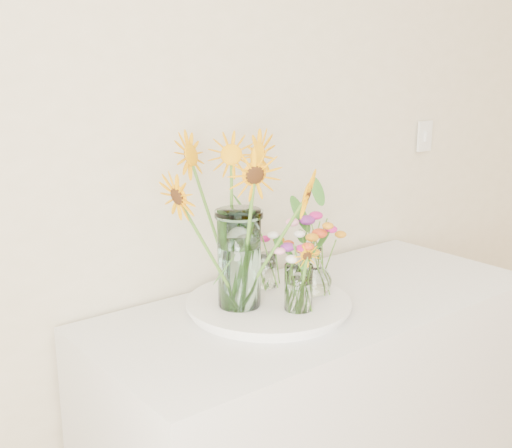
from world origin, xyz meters
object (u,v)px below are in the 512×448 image
object	(u,v)px
counter	(318,435)
small_vase_a	(298,288)
small_vase_c	(266,271)
mason_jar	(239,259)
tray	(269,306)
small_vase_b	(315,271)

from	to	relation	value
counter	small_vase_a	distance (m)	0.57
small_vase_a	small_vase_c	distance (m)	0.21
mason_jar	small_vase_a	size ratio (longest dim) A/B	2.10
counter	small_vase_a	bearing A→B (deg)	-156.94
small_vase_a	small_vase_c	world-z (taller)	small_vase_a
mason_jar	small_vase_a	distance (m)	0.18
counter	small_vase_c	bearing A→B (deg)	127.62
tray	small_vase_a	world-z (taller)	small_vase_a
small_vase_a	tray	bearing A→B (deg)	100.10
counter	small_vase_c	world-z (taller)	small_vase_c
counter	small_vase_a	world-z (taller)	small_vase_a
tray	small_vase_b	world-z (taller)	small_vase_b
mason_jar	small_vase_b	distance (m)	0.25
small_vase_b	small_vase_c	xyz separation A→B (m)	(-0.07, 0.13, -0.02)
small_vase_b	small_vase_a	bearing A→B (deg)	-151.95
counter	small_vase_a	xyz separation A→B (m)	(-0.15, -0.07, 0.54)
small_vase_b	small_vase_c	world-z (taller)	small_vase_b
mason_jar	small_vase_c	size ratio (longest dim) A/B	2.63
small_vase_b	small_vase_c	bearing A→B (deg)	118.73
counter	mason_jar	xyz separation A→B (m)	(-0.26, 0.06, 0.61)
tray	small_vase_b	distance (m)	0.17
tray	small_vase_c	size ratio (longest dim) A/B	4.20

